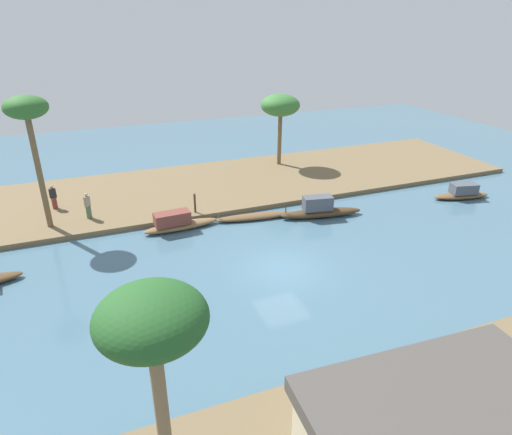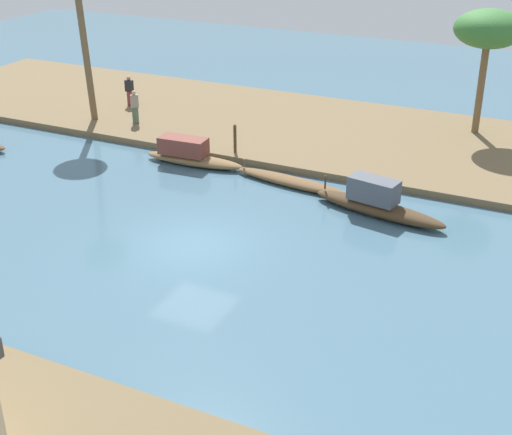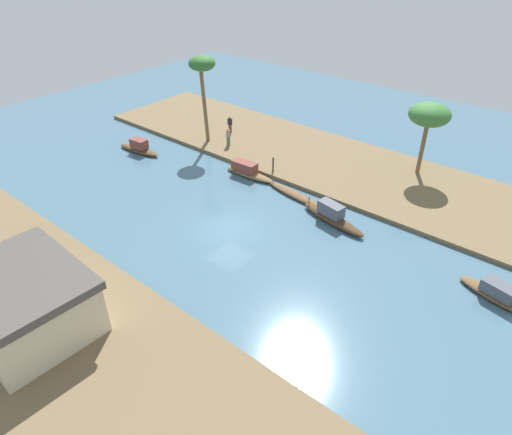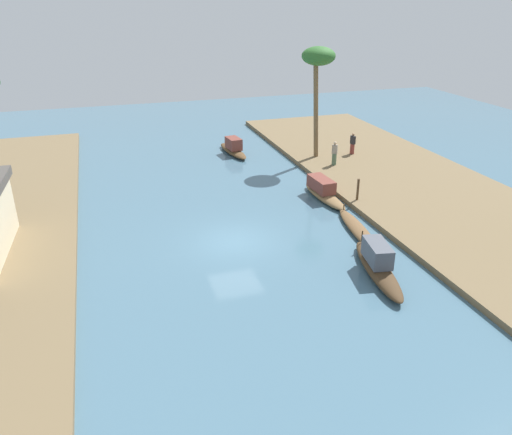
{
  "view_description": "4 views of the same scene",
  "coord_description": "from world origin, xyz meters",
  "px_view_note": "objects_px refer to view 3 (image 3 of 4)",
  "views": [
    {
      "loc": [
        8.68,
        18.31,
        12.1
      ],
      "look_at": [
        -0.22,
        -4.25,
        1.14
      ],
      "focal_mm": 31.74,
      "sensor_mm": 36.0,
      "label": 1
    },
    {
      "loc": [
        -11.38,
        18.74,
        11.62
      ],
      "look_at": [
        -1.64,
        -1.69,
        0.69
      ],
      "focal_mm": 49.83,
      "sensor_mm": 36.0,
      "label": 2
    },
    {
      "loc": [
        -17.52,
        18.33,
        17.44
      ],
      "look_at": [
        -1.23,
        -1.44,
        0.67
      ],
      "focal_mm": 31.39,
      "sensor_mm": 36.0,
      "label": 3
    },
    {
      "loc": [
        -22.05,
        5.84,
        11.45
      ],
      "look_at": [
        -0.04,
        -1.11,
        1.18
      ],
      "focal_mm": 35.47,
      "sensor_mm": 36.0,
      "label": 4
    }
  ],
  "objects_px": {
    "sampan_open_hull": "(139,148)",
    "palm_tree_left_far": "(202,68)",
    "mooring_post": "(273,165)",
    "sampan_downstream_large": "(295,195)",
    "sampan_midstream": "(332,216)",
    "riverside_building": "(25,302)",
    "palm_tree_left_near": "(429,115)",
    "person_by_mooring": "(230,125)",
    "sampan_upstream_small": "(247,171)",
    "person_on_near_bank": "(228,138)",
    "sampan_foreground": "(496,293)"
  },
  "relations": [
    {
      "from": "sampan_downstream_large",
      "to": "sampan_open_hull",
      "type": "height_order",
      "value": "sampan_open_hull"
    },
    {
      "from": "sampan_midstream",
      "to": "person_by_mooring",
      "type": "xyz_separation_m",
      "value": [
        15.98,
        -7.02,
        0.54
      ]
    },
    {
      "from": "sampan_midstream",
      "to": "palm_tree_left_near",
      "type": "xyz_separation_m",
      "value": [
        -1.79,
        -10.43,
        4.72
      ]
    },
    {
      "from": "palm_tree_left_far",
      "to": "sampan_midstream",
      "type": "bearing_deg",
      "value": 166.15
    },
    {
      "from": "mooring_post",
      "to": "riverside_building",
      "type": "xyz_separation_m",
      "value": [
        -1.01,
        21.3,
        1.01
      ]
    },
    {
      "from": "mooring_post",
      "to": "person_on_near_bank",
      "type": "bearing_deg",
      "value": -13.76
    },
    {
      "from": "person_on_near_bank",
      "to": "riverside_building",
      "type": "height_order",
      "value": "riverside_building"
    },
    {
      "from": "sampan_open_hull",
      "to": "riverside_building",
      "type": "distance_m",
      "value": 21.61
    },
    {
      "from": "sampan_open_hull",
      "to": "person_on_near_bank",
      "type": "height_order",
      "value": "person_on_near_bank"
    },
    {
      "from": "sampan_midstream",
      "to": "palm_tree_left_near",
      "type": "relative_size",
      "value": 0.94
    },
    {
      "from": "sampan_downstream_large",
      "to": "palm_tree_left_far",
      "type": "xyz_separation_m",
      "value": [
        12.2,
        -2.79,
        6.95
      ]
    },
    {
      "from": "sampan_upstream_small",
      "to": "person_by_mooring",
      "type": "distance_m",
      "value": 8.91
    },
    {
      "from": "sampan_downstream_large",
      "to": "sampan_open_hull",
      "type": "xyz_separation_m",
      "value": [
        15.66,
        2.48,
        0.27
      ]
    },
    {
      "from": "sampan_foreground",
      "to": "riverside_building",
      "type": "relative_size",
      "value": 0.6
    },
    {
      "from": "sampan_foreground",
      "to": "sampan_open_hull",
      "type": "xyz_separation_m",
      "value": [
        30.74,
        0.4,
        0.03
      ]
    },
    {
      "from": "palm_tree_left_far",
      "to": "mooring_post",
      "type": "bearing_deg",
      "value": 173.29
    },
    {
      "from": "sampan_upstream_small",
      "to": "palm_tree_left_far",
      "type": "bearing_deg",
      "value": -22.63
    },
    {
      "from": "mooring_post",
      "to": "palm_tree_left_far",
      "type": "bearing_deg",
      "value": -6.71
    },
    {
      "from": "sampan_midstream",
      "to": "person_on_near_bank",
      "type": "bearing_deg",
      "value": -7.45
    },
    {
      "from": "sampan_foreground",
      "to": "person_on_near_bank",
      "type": "bearing_deg",
      "value": 0.36
    },
    {
      "from": "sampan_downstream_large",
      "to": "sampan_foreground",
      "type": "bearing_deg",
      "value": 179.78
    },
    {
      "from": "sampan_midstream",
      "to": "riverside_building",
      "type": "height_order",
      "value": "riverside_building"
    },
    {
      "from": "sampan_downstream_large",
      "to": "sampan_upstream_small",
      "type": "height_order",
      "value": "sampan_upstream_small"
    },
    {
      "from": "person_on_near_bank",
      "to": "person_by_mooring",
      "type": "distance_m",
      "value": 3.19
    },
    {
      "from": "sampan_midstream",
      "to": "palm_tree_left_far",
      "type": "distance_m",
      "value": 17.99
    },
    {
      "from": "person_by_mooring",
      "to": "mooring_post",
      "type": "height_order",
      "value": "person_by_mooring"
    },
    {
      "from": "person_by_mooring",
      "to": "mooring_post",
      "type": "distance_m",
      "value": 9.38
    },
    {
      "from": "mooring_post",
      "to": "riverside_building",
      "type": "bearing_deg",
      "value": 92.71
    },
    {
      "from": "mooring_post",
      "to": "sampan_open_hull",
      "type": "bearing_deg",
      "value": 19.2
    },
    {
      "from": "sampan_open_hull",
      "to": "person_by_mooring",
      "type": "bearing_deg",
      "value": -120.87
    },
    {
      "from": "sampan_open_hull",
      "to": "sampan_midstream",
      "type": "xyz_separation_m",
      "value": [
        -19.7,
        -1.27,
        0.05
      ]
    },
    {
      "from": "sampan_midstream",
      "to": "palm_tree_left_near",
      "type": "height_order",
      "value": "palm_tree_left_near"
    },
    {
      "from": "person_on_near_bank",
      "to": "sampan_open_hull",
      "type": "bearing_deg",
      "value": 174.5
    },
    {
      "from": "sampan_foreground",
      "to": "palm_tree_left_near",
      "type": "bearing_deg",
      "value": -38.08
    },
    {
      "from": "sampan_midstream",
      "to": "riverside_building",
      "type": "bearing_deg",
      "value": 81.06
    },
    {
      "from": "sampan_downstream_large",
      "to": "palm_tree_left_near",
      "type": "distance_m",
      "value": 12.01
    },
    {
      "from": "sampan_foreground",
      "to": "person_by_mooring",
      "type": "bearing_deg",
      "value": -3.68
    },
    {
      "from": "sampan_midstream",
      "to": "palm_tree_left_far",
      "type": "xyz_separation_m",
      "value": [
        16.23,
        -4.0,
        6.63
      ]
    },
    {
      "from": "sampan_midstream",
      "to": "person_by_mooring",
      "type": "relative_size",
      "value": 3.45
    },
    {
      "from": "sampan_downstream_large",
      "to": "sampan_upstream_small",
      "type": "relative_size",
      "value": 1.15
    },
    {
      "from": "sampan_foreground",
      "to": "palm_tree_left_near",
      "type": "relative_size",
      "value": 0.72
    },
    {
      "from": "sampan_upstream_small",
      "to": "sampan_midstream",
      "type": "relative_size",
      "value": 0.86
    },
    {
      "from": "sampan_open_hull",
      "to": "sampan_midstream",
      "type": "height_order",
      "value": "sampan_midstream"
    },
    {
      "from": "sampan_open_hull",
      "to": "palm_tree_left_far",
      "type": "height_order",
      "value": "palm_tree_left_far"
    },
    {
      "from": "sampan_upstream_small",
      "to": "palm_tree_left_far",
      "type": "xyz_separation_m",
      "value": [
        7.21,
        -2.52,
        6.65
      ]
    },
    {
      "from": "palm_tree_left_near",
      "to": "person_by_mooring",
      "type": "bearing_deg",
      "value": 10.87
    },
    {
      "from": "sampan_open_hull",
      "to": "mooring_post",
      "type": "relative_size",
      "value": 3.66
    },
    {
      "from": "sampan_midstream",
      "to": "palm_tree_left_near",
      "type": "distance_m",
      "value": 11.59
    },
    {
      "from": "person_on_near_bank",
      "to": "palm_tree_left_near",
      "type": "height_order",
      "value": "palm_tree_left_near"
    },
    {
      "from": "sampan_downstream_large",
      "to": "sampan_open_hull",
      "type": "distance_m",
      "value": 15.86
    }
  ]
}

